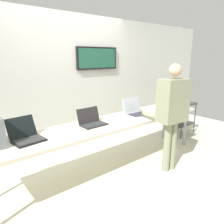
% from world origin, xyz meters
% --- Properties ---
extents(ground, '(8.00, 8.00, 0.04)m').
position_xyz_m(ground, '(0.00, 0.00, -0.02)').
color(ground, beige).
extents(back_wall, '(8.00, 0.11, 2.47)m').
position_xyz_m(back_wall, '(0.01, 1.13, 1.25)').
color(back_wall, silver).
rests_on(back_wall, ground).
extents(workbench, '(3.69, 0.70, 0.77)m').
position_xyz_m(workbench, '(0.00, 0.00, 0.72)').
color(workbench, beige).
rests_on(workbench, ground).
extents(laptop_station_0, '(0.37, 0.41, 0.25)m').
position_xyz_m(laptop_station_0, '(-1.18, 0.07, 0.82)').
color(laptop_station_0, black).
rests_on(laptop_station_0, workbench).
extents(laptop_station_1, '(0.37, 0.29, 0.23)m').
position_xyz_m(laptop_station_1, '(-0.25, 0.06, 0.82)').
color(laptop_station_1, '#272424').
rests_on(laptop_station_1, workbench).
extents(laptop_station_2, '(0.38, 0.35, 0.27)m').
position_xyz_m(laptop_station_2, '(0.65, 0.05, 0.83)').
color(laptop_station_2, '#AEB3BB').
rests_on(laptop_station_2, workbench).
extents(laptop_station_3, '(0.30, 0.31, 0.23)m').
position_xyz_m(laptop_station_3, '(1.58, 0.05, 0.82)').
color(laptop_station_3, '#A8B3B3').
rests_on(laptop_station_3, workbench).
extents(person, '(0.49, 0.63, 1.63)m').
position_xyz_m(person, '(0.72, -0.62, 0.99)').
color(person, gray).
rests_on(person, ground).
extents(coffee_mug, '(0.08, 0.08, 0.08)m').
position_xyz_m(coffee_mug, '(1.01, -0.25, 0.81)').
color(coffee_mug, '#2F241F').
rests_on(coffee_mug, workbench).
extents(paper_sheet, '(0.21, 0.30, 0.00)m').
position_xyz_m(paper_sheet, '(0.47, -0.17, 0.77)').
color(paper_sheet, white).
rests_on(paper_sheet, workbench).
extents(storage_cart, '(0.56, 0.44, 0.72)m').
position_xyz_m(storage_cart, '(2.27, 0.19, 0.48)').
color(storage_cart, '#31312C').
rests_on(storage_cart, ground).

